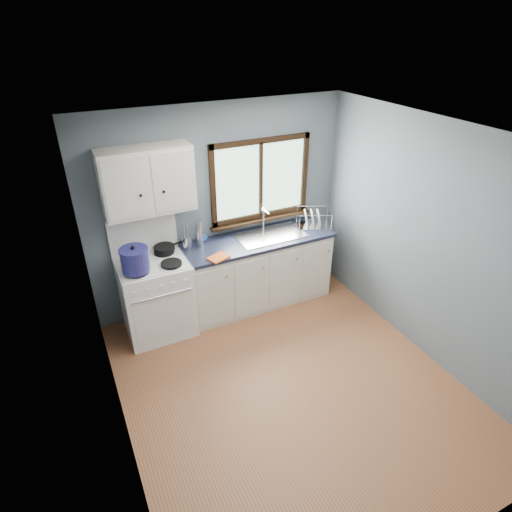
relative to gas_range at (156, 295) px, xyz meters
name	(u,v)px	position (x,y,z in m)	size (l,w,h in m)	color
floor	(290,386)	(0.95, -1.47, -0.50)	(3.20, 3.60, 0.02)	#935936
ceiling	(303,139)	(0.95, -1.47, 2.02)	(3.20, 3.60, 0.02)	white
wall_back	(219,209)	(0.95, 0.34, 0.76)	(3.20, 0.02, 2.50)	slate
wall_front	(464,447)	(0.95, -3.28, 0.76)	(3.20, 0.02, 2.50)	slate
wall_left	(106,336)	(-0.66, -1.47, 0.76)	(0.02, 3.60, 2.50)	slate
wall_right	(432,245)	(2.56, -1.47, 0.76)	(0.02, 3.60, 2.50)	slate
gas_range	(156,295)	(0.00, 0.00, 0.00)	(0.76, 0.69, 1.36)	white
base_cabinets	(257,274)	(1.31, 0.02, -0.08)	(1.85, 0.60, 0.88)	silver
countertop	(257,240)	(1.31, 0.02, 0.41)	(1.89, 0.64, 0.04)	black
sink	(270,240)	(1.49, 0.02, 0.37)	(0.84, 0.46, 0.44)	silver
window	(261,185)	(1.48, 0.30, 0.98)	(1.36, 0.10, 1.03)	#9EC6A8
upper_cabinets	(147,181)	(0.10, 0.15, 1.31)	(0.95, 0.35, 0.70)	silver
skillet	(165,248)	(0.19, 0.15, 0.49)	(0.38, 0.30, 0.05)	black
stockpot	(135,260)	(-0.19, -0.16, 0.60)	(0.33, 0.33, 0.29)	navy
utensil_crock	(188,242)	(0.47, 0.16, 0.50)	(0.15, 0.15, 0.37)	silver
thermos	(199,234)	(0.61, 0.13, 0.59)	(0.08, 0.08, 0.33)	silver
soap_bottle	(205,233)	(0.70, 0.21, 0.54)	(0.09, 0.09, 0.24)	#224EA3
dish_towel	(219,258)	(0.70, -0.23, 0.43)	(0.23, 0.16, 0.02)	#D1581E
dish_rack	(313,221)	(2.11, 0.04, 0.48)	(0.52, 0.47, 0.22)	silver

